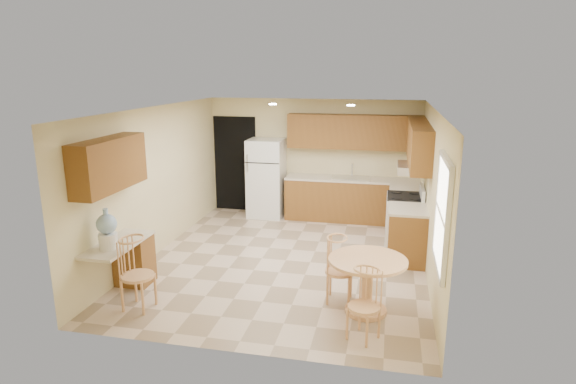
% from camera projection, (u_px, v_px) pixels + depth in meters
% --- Properties ---
extents(floor, '(5.50, 5.50, 0.00)m').
position_uv_depth(floor, '(286.00, 260.00, 8.02)').
color(floor, '#C8AC91').
rests_on(floor, ground).
extents(ceiling, '(4.50, 5.50, 0.02)m').
position_uv_depth(ceiling, '(286.00, 109.00, 7.40)').
color(ceiling, white).
rests_on(ceiling, wall_back).
extents(wall_back, '(4.50, 0.02, 2.50)m').
position_uv_depth(wall_back, '(313.00, 158.00, 10.32)').
color(wall_back, beige).
rests_on(wall_back, floor).
extents(wall_front, '(4.50, 0.02, 2.50)m').
position_uv_depth(wall_front, '(231.00, 248.00, 5.10)').
color(wall_front, beige).
rests_on(wall_front, floor).
extents(wall_left, '(0.02, 5.50, 2.50)m').
position_uv_depth(wall_left, '(157.00, 181.00, 8.16)').
color(wall_left, beige).
rests_on(wall_left, floor).
extents(wall_right, '(0.02, 5.50, 2.50)m').
position_uv_depth(wall_right, '(431.00, 195.00, 7.25)').
color(wall_right, beige).
rests_on(wall_right, floor).
extents(doorway, '(0.90, 0.02, 2.10)m').
position_uv_depth(doorway, '(235.00, 164.00, 10.70)').
color(doorway, black).
rests_on(doorway, floor).
extents(base_cab_back, '(2.75, 0.60, 0.87)m').
position_uv_depth(base_cab_back, '(352.00, 200.00, 10.06)').
color(base_cab_back, brown).
rests_on(base_cab_back, floor).
extents(counter_back, '(2.75, 0.63, 0.04)m').
position_uv_depth(counter_back, '(352.00, 179.00, 9.94)').
color(counter_back, beige).
rests_on(counter_back, base_cab_back).
extents(base_cab_right_a, '(0.60, 0.59, 0.87)m').
position_uv_depth(base_cab_right_a, '(405.00, 211.00, 9.27)').
color(base_cab_right_a, brown).
rests_on(base_cab_right_a, floor).
extents(counter_right_a, '(0.63, 0.59, 0.04)m').
position_uv_depth(counter_right_a, '(406.00, 188.00, 9.16)').
color(counter_right_a, beige).
rests_on(counter_right_a, base_cab_right_a).
extents(base_cab_right_b, '(0.60, 0.80, 0.87)m').
position_uv_depth(base_cab_right_b, '(407.00, 236.00, 7.89)').
color(base_cab_right_b, brown).
rests_on(base_cab_right_b, floor).
extents(counter_right_b, '(0.63, 0.80, 0.04)m').
position_uv_depth(counter_right_b, '(409.00, 209.00, 7.78)').
color(counter_right_b, beige).
rests_on(counter_right_b, base_cab_right_b).
extents(upper_cab_back, '(2.75, 0.33, 0.70)m').
position_uv_depth(upper_cab_back, '(354.00, 132.00, 9.83)').
color(upper_cab_back, brown).
rests_on(upper_cab_back, wall_back).
extents(upper_cab_right, '(0.33, 2.42, 0.70)m').
position_uv_depth(upper_cab_right, '(419.00, 144.00, 8.29)').
color(upper_cab_right, brown).
rests_on(upper_cab_right, wall_right).
extents(upper_cab_left, '(0.33, 1.40, 0.70)m').
position_uv_depth(upper_cab_left, '(109.00, 164.00, 6.47)').
color(upper_cab_left, brown).
rests_on(upper_cab_left, wall_left).
extents(sink, '(0.78, 0.44, 0.01)m').
position_uv_depth(sink, '(351.00, 178.00, 9.94)').
color(sink, silver).
rests_on(sink, counter_back).
extents(range_hood, '(0.50, 0.76, 0.14)m').
position_uv_depth(range_hood, '(412.00, 168.00, 8.38)').
color(range_hood, silver).
rests_on(range_hood, upper_cab_right).
extents(desk_pedestal, '(0.48, 0.42, 0.72)m').
position_uv_depth(desk_pedestal, '(134.00, 260.00, 7.08)').
color(desk_pedestal, brown).
rests_on(desk_pedestal, floor).
extents(desk_top, '(0.50, 1.20, 0.04)m').
position_uv_depth(desk_top, '(118.00, 244.00, 6.63)').
color(desk_top, beige).
rests_on(desk_top, desk_pedestal).
extents(window, '(0.06, 1.12, 1.30)m').
position_uv_depth(window, '(443.00, 214.00, 5.44)').
color(window, white).
rests_on(window, wall_right).
extents(can_light_a, '(0.14, 0.14, 0.02)m').
position_uv_depth(can_light_a, '(273.00, 104.00, 8.64)').
color(can_light_a, white).
rests_on(can_light_a, ceiling).
extents(can_light_b, '(0.14, 0.14, 0.02)m').
position_uv_depth(can_light_b, '(351.00, 105.00, 8.36)').
color(can_light_b, white).
rests_on(can_light_b, ceiling).
extents(refrigerator, '(0.74, 0.72, 1.67)m').
position_uv_depth(refrigerator, '(266.00, 178.00, 10.28)').
color(refrigerator, white).
rests_on(refrigerator, floor).
extents(stove, '(0.65, 0.76, 1.09)m').
position_uv_depth(stove, '(404.00, 220.00, 8.63)').
color(stove, white).
rests_on(stove, floor).
extents(dining_table, '(1.01, 1.01, 0.75)m').
position_uv_depth(dining_table, '(367.00, 278.00, 6.18)').
color(dining_table, '#E1A770').
rests_on(dining_table, floor).
extents(chair_table_a, '(0.40, 0.52, 0.91)m').
position_uv_depth(chair_table_a, '(339.00, 266.00, 6.40)').
color(chair_table_a, '#E1A770').
rests_on(chair_table_a, floor).
extents(chair_table_b, '(0.38, 0.43, 0.85)m').
position_uv_depth(chair_table_b, '(364.00, 301.00, 5.48)').
color(chair_table_b, '#E1A770').
rests_on(chair_table_b, floor).
extents(chair_desk, '(0.43, 0.55, 0.97)m').
position_uv_depth(chair_desk, '(133.00, 270.00, 6.18)').
color(chair_desk, '#E1A770').
rests_on(chair_desk, floor).
extents(water_crock, '(0.27, 0.27, 0.55)m').
position_uv_depth(water_crock, '(107.00, 231.00, 6.35)').
color(water_crock, white).
rests_on(water_crock, desk_top).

